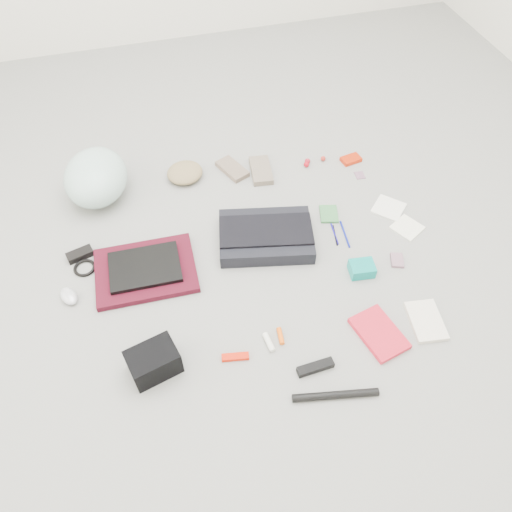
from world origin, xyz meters
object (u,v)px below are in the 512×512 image
object	(u,v)px
camera_bag	(154,362)
book_red	(379,333)
messenger_bag	(266,236)
bike_helmet	(96,177)
accordion_wallet	(362,269)
laptop	(145,267)

from	to	relation	value
camera_bag	book_red	bearing A→B (deg)	-20.21
book_red	messenger_bag	bearing A→B (deg)	103.36
messenger_bag	bike_helmet	size ratio (longest dim) A/B	1.12
book_red	accordion_wallet	bearing A→B (deg)	66.62
bike_helmet	book_red	bearing A→B (deg)	-36.48
laptop	bike_helmet	bearing A→B (deg)	107.17
camera_bag	book_red	world-z (taller)	camera_bag
messenger_bag	book_red	bearing A→B (deg)	-51.32
laptop	messenger_bag	bearing A→B (deg)	5.49
bike_helmet	accordion_wallet	world-z (taller)	bike_helmet
messenger_bag	book_red	distance (m)	0.64
camera_bag	book_red	distance (m)	0.85
messenger_bag	bike_helmet	xyz separation A→B (m)	(-0.68, 0.50, 0.07)
camera_bag	messenger_bag	bearing A→B (deg)	26.59
messenger_bag	book_red	size ratio (longest dim) A/B	1.89
bike_helmet	camera_bag	distance (m)	0.99
camera_bag	accordion_wallet	bearing A→B (deg)	-1.13
camera_bag	accordion_wallet	xyz separation A→B (m)	(0.90, 0.21, -0.03)
messenger_bag	bike_helmet	distance (m)	0.84
messenger_bag	laptop	distance (m)	0.53
accordion_wallet	messenger_bag	bearing A→B (deg)	147.84
messenger_bag	accordion_wallet	size ratio (longest dim) A/B	3.98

